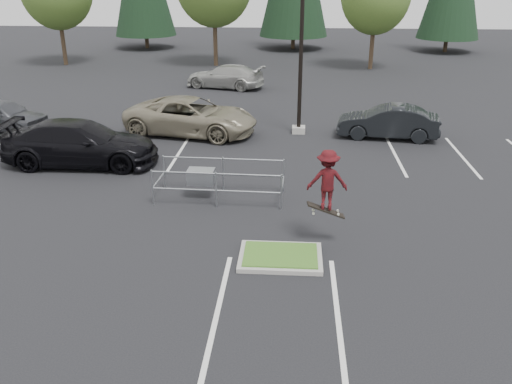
# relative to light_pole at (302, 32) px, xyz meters

# --- Properties ---
(ground) EXTENTS (120.00, 120.00, 0.00)m
(ground) POSITION_rel_light_pole_xyz_m (-0.50, -12.00, -4.56)
(ground) COLOR black
(ground) RESTS_ON ground
(grass_median) EXTENTS (2.20, 1.60, 0.16)m
(grass_median) POSITION_rel_light_pole_xyz_m (-0.50, -12.00, -4.48)
(grass_median) COLOR #9D9B92
(grass_median) RESTS_ON ground
(stall_lines) EXTENTS (22.62, 17.60, 0.01)m
(stall_lines) POSITION_rel_light_pole_xyz_m (-1.85, -5.98, -4.56)
(stall_lines) COLOR silver
(stall_lines) RESTS_ON ground
(light_pole) EXTENTS (0.70, 0.60, 10.12)m
(light_pole) POSITION_rel_light_pole_xyz_m (0.00, 0.00, 0.00)
(light_pole) COLOR #9D9B92
(light_pole) RESTS_ON ground
(cart_corral) EXTENTS (4.28, 1.64, 1.20)m
(cart_corral) POSITION_rel_light_pole_xyz_m (-3.12, -7.99, -3.80)
(cart_corral) COLOR #9A9DA2
(cart_corral) RESTS_ON ground
(skateboarder) EXTENTS (1.11, 0.66, 1.95)m
(skateboarder) POSITION_rel_light_pole_xyz_m (0.70, -11.00, -2.66)
(skateboarder) COLOR black
(skateboarder) RESTS_ON ground
(car_l_tan) EXTENTS (6.48, 3.94, 1.68)m
(car_l_tan) POSITION_rel_light_pole_xyz_m (-5.00, -0.50, -3.72)
(car_l_tan) COLOR gray
(car_l_tan) RESTS_ON ground
(car_l_black) EXTENTS (5.99, 2.51, 1.73)m
(car_l_black) POSITION_rel_light_pole_xyz_m (-8.50, -5.00, -3.70)
(car_l_black) COLOR black
(car_l_black) RESTS_ON ground
(car_l_grey) EXTENTS (4.61, 2.74, 1.47)m
(car_l_grey) POSITION_rel_light_pole_xyz_m (-14.00, -0.50, -3.82)
(car_l_grey) COLOR #424449
(car_l_grey) RESTS_ON ground
(car_r_charc) EXTENTS (4.65, 2.10, 1.48)m
(car_r_charc) POSITION_rel_light_pole_xyz_m (4.00, -0.50, -3.82)
(car_r_charc) COLOR black
(car_r_charc) RESTS_ON ground
(car_far_silver) EXTENTS (5.38, 3.25, 1.46)m
(car_far_silver) POSITION_rel_light_pole_xyz_m (-4.65, 10.00, -3.83)
(car_far_silver) COLOR #AEAEA9
(car_far_silver) RESTS_ON ground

